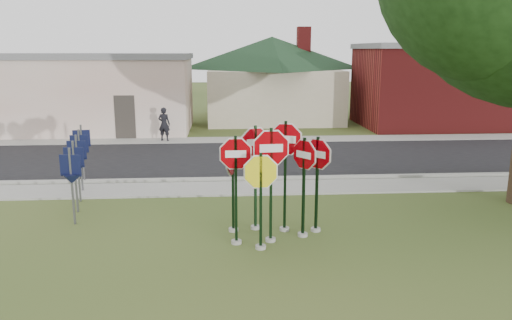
{
  "coord_description": "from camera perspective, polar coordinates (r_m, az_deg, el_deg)",
  "views": [
    {
      "loc": [
        -1.16,
        -9.98,
        4.39
      ],
      "look_at": [
        -0.36,
        2.0,
        1.73
      ],
      "focal_mm": 35.0,
      "sensor_mm": 36.0,
      "label": 1
    }
  ],
  "objects": [
    {
      "name": "ground",
      "position": [
        10.96,
        2.6,
        -11.14
      ],
      "size": [
        120.0,
        120.0,
        0.0
      ],
      "primitive_type": "plane",
      "color": "#364D1D",
      "rests_on": "ground"
    },
    {
      "name": "sidewalk_near",
      "position": [
        16.12,
        0.43,
        -3.21
      ],
      "size": [
        60.0,
        1.6,
        0.06
      ],
      "primitive_type": "cube",
      "color": "gray",
      "rests_on": "ground"
    },
    {
      "name": "road",
      "position": [
        20.48,
        -0.51,
        0.17
      ],
      "size": [
        60.0,
        7.0,
        0.04
      ],
      "primitive_type": "cube",
      "color": "black",
      "rests_on": "ground"
    },
    {
      "name": "sidewalk_far",
      "position": [
        24.69,
        -1.09,
        2.31
      ],
      "size": [
        60.0,
        1.6,
        0.06
      ],
      "primitive_type": "cube",
      "color": "gray",
      "rests_on": "ground"
    },
    {
      "name": "curb",
      "position": [
        17.07,
        0.18,
        -2.17
      ],
      "size": [
        60.0,
        0.2,
        0.14
      ],
      "primitive_type": "cube",
      "color": "gray",
      "rests_on": "ground"
    },
    {
      "name": "stop_sign_center",
      "position": [
        11.32,
        1.72,
        -0.84
      ],
      "size": [
        1.15,
        0.24,
        2.81
      ],
      "color": "gray",
      "rests_on": "ground"
    },
    {
      "name": "stop_sign_yellow",
      "position": [
        10.98,
        0.55,
        -3.34
      ],
      "size": [
        1.06,
        0.24,
        2.32
      ],
      "color": "gray",
      "rests_on": "ground"
    },
    {
      "name": "stop_sign_left",
      "position": [
        11.22,
        -2.32,
        -1.79
      ],
      "size": [
        1.01,
        0.24,
        2.63
      ],
      "color": "gray",
      "rests_on": "ground"
    },
    {
      "name": "stop_sign_right",
      "position": [
        11.75,
        5.5,
        -1.68
      ],
      "size": [
        0.61,
        0.8,
        2.5
      ],
      "color": "gray",
      "rests_on": "ground"
    },
    {
      "name": "stop_sign_back_right",
      "position": [
        12.03,
        3.37,
        0.05
      ],
      "size": [
        1.04,
        0.36,
        2.85
      ],
      "color": "gray",
      "rests_on": "ground"
    },
    {
      "name": "stop_sign_back_left",
      "position": [
        12.15,
        -0.07,
        -0.41
      ],
      "size": [
        0.96,
        0.3,
        2.72
      ],
      "color": "gray",
      "rests_on": "ground"
    },
    {
      "name": "stop_sign_far_right",
      "position": [
        12.12,
        7.01,
        -1.31
      ],
      "size": [
        0.73,
        0.77,
        2.48
      ],
      "color": "gray",
      "rests_on": "ground"
    },
    {
      "name": "stop_sign_far_left",
      "position": [
        12.04,
        -2.66,
        -1.34
      ],
      "size": [
        0.44,
        1.1,
        2.45
      ],
      "color": "gray",
      "rests_on": "ground"
    },
    {
      "name": "route_sign_row",
      "position": [
        15.41,
        -19.72,
        -0.12
      ],
      "size": [
        1.43,
        4.63,
        2.0
      ],
      "color": "#59595E",
      "rests_on": "ground"
    },
    {
      "name": "building_stucco",
      "position": [
        29.14,
        -19.61,
        7.36
      ],
      "size": [
        12.2,
        6.2,
        4.2
      ],
      "color": "silver",
      "rests_on": "ground"
    },
    {
      "name": "building_house",
      "position": [
        32.14,
        1.84,
        11.16
      ],
      "size": [
        11.6,
        11.6,
        6.2
      ],
      "color": "beige",
      "rests_on": "ground"
    },
    {
      "name": "building_brick",
      "position": [
        31.43,
        21.13,
        8.04
      ],
      "size": [
        10.2,
        6.2,
        4.75
      ],
      "color": "maroon",
      "rests_on": "ground"
    },
    {
      "name": "pedestrian",
      "position": [
        24.62,
        -10.46,
        4.06
      ],
      "size": [
        0.67,
        0.53,
        1.62
      ],
      "primitive_type": "imported",
      "rotation": [
        0.0,
        0.0,
        2.88
      ],
      "color": "black",
      "rests_on": "sidewalk_far"
    }
  ]
}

